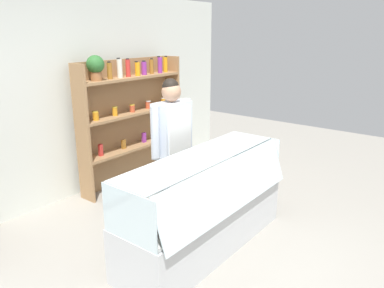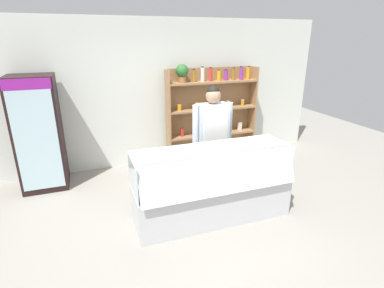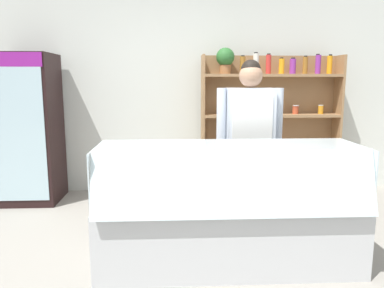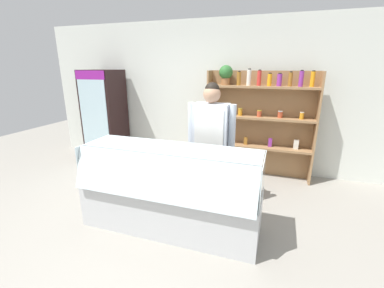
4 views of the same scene
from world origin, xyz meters
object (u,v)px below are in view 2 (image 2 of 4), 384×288
shelving_unit (209,108)px  drinks_fridge (39,134)px  deli_display_case (211,197)px  shop_clerk (213,131)px

shelving_unit → drinks_fridge: bearing=-177.0°
shelving_unit → deli_display_case: shelving_unit is taller
deli_display_case → shop_clerk: 1.03m
deli_display_case → shop_clerk: shop_clerk is taller
drinks_fridge → shelving_unit: 3.01m
drinks_fridge → shelving_unit: size_ratio=0.96×
shelving_unit → deli_display_case: size_ratio=0.91×
deli_display_case → shop_clerk: (0.30, 0.69, 0.70)m
drinks_fridge → shop_clerk: drinks_fridge is taller
drinks_fridge → shelving_unit: bearing=3.0°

